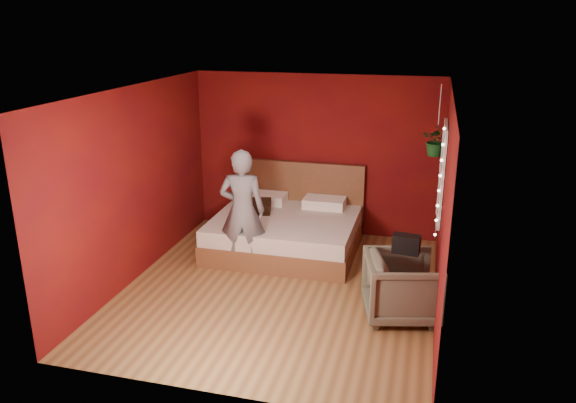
% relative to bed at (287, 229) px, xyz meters
% --- Properties ---
extents(floor, '(4.50, 4.50, 0.00)m').
position_rel_bed_xyz_m(floor, '(0.26, -1.38, -0.31)').
color(floor, olive).
rests_on(floor, ground).
extents(room_walls, '(4.04, 4.54, 2.62)m').
position_rel_bed_xyz_m(room_walls, '(0.26, -1.38, 1.37)').
color(room_walls, maroon).
rests_on(room_walls, ground).
extents(window, '(0.05, 0.97, 1.27)m').
position_rel_bed_xyz_m(window, '(2.23, -0.48, 1.19)').
color(window, white).
rests_on(window, room_walls).
extents(fairy_lights, '(0.04, 0.04, 1.45)m').
position_rel_bed_xyz_m(fairy_lights, '(2.20, -1.01, 1.19)').
color(fairy_lights, silver).
rests_on(fairy_lights, room_walls).
extents(bed, '(2.17, 1.84, 1.19)m').
position_rel_bed_xyz_m(bed, '(0.00, 0.00, 0.00)').
color(bed, brown).
rests_on(bed, ground).
extents(person, '(0.69, 0.51, 1.75)m').
position_rel_bed_xyz_m(person, '(-0.40, -0.88, 0.56)').
color(person, slate).
rests_on(person, ground).
extents(armchair, '(1.03, 1.01, 0.78)m').
position_rel_bed_xyz_m(armchair, '(1.86, -1.69, 0.08)').
color(armchair, '#61604C').
rests_on(armchair, ground).
extents(handbag, '(0.33, 0.20, 0.23)m').
position_rel_bed_xyz_m(handbag, '(1.87, -1.58, 0.58)').
color(handbag, black).
rests_on(handbag, armchair).
extents(throw_pillow, '(0.54, 0.54, 0.16)m').
position_rel_bed_xyz_m(throw_pillow, '(-0.51, 0.06, 0.31)').
color(throw_pillow, '#321F10').
rests_on(throw_pillow, bed).
extents(hanging_plant, '(0.41, 0.36, 0.97)m').
position_rel_bed_xyz_m(hanging_plant, '(2.13, -0.13, 1.54)').
color(hanging_plant, silver).
rests_on(hanging_plant, room_walls).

